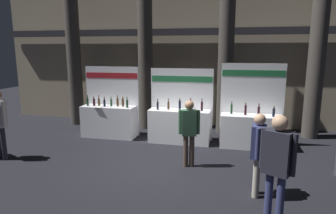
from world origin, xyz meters
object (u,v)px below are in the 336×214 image
Objects in this scene: exhibitor_booth_2 at (251,127)px; visitor_1 at (258,148)px; visitor_2 at (277,160)px; visitor_5 at (189,129)px; exhibitor_booth_1 at (180,123)px; exhibitor_booth_0 at (109,118)px.

exhibitor_booth_2 is 1.48× the size of visitor_1.
exhibitor_booth_2 reaches higher than visitor_2.
visitor_5 is (-1.50, 1.16, -0.02)m from visitor_1.
exhibitor_booth_2 is at bearing 7.63° from visitor_1.
exhibitor_booth_1 is at bearing 95.20° from visitor_5.
visitor_2 is at bearing -87.61° from exhibitor_booth_2.
exhibitor_booth_0 is 0.94× the size of exhibitor_booth_2.
exhibitor_booth_2 is (4.45, -0.12, -0.00)m from exhibitor_booth_0.
exhibitor_booth_0 reaches higher than visitor_5.
exhibitor_booth_1 is 1.98m from visitor_5.
exhibitor_booth_0 is 1.39× the size of visitor_5.
exhibitor_booth_0 is 6.18m from visitor_2.
visitor_1 is 1.00× the size of visitor_5.
visitor_2 reaches higher than visitor_5.
exhibitor_booth_1 is 0.93× the size of exhibitor_booth_2.
visitor_2 is 1.12× the size of visitor_5.
visitor_2 reaches higher than visitor_1.
exhibitor_booth_0 is at bearing 134.41° from visitor_5.
visitor_1 is 1.00m from visitor_2.
exhibitor_booth_0 is 5.41m from visitor_1.
exhibitor_booth_1 reaches higher than visitor_2.
exhibitor_booth_2 is 1.48× the size of visitor_5.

